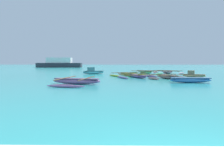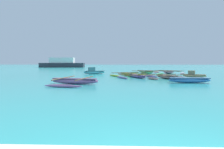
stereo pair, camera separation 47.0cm
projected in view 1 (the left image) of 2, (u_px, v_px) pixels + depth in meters
name	position (u px, v px, depth m)	size (l,w,h in m)	color
moored_boat_0	(77.00, 81.00, 15.78)	(3.91, 4.92, 0.51)	#A868A1
moored_boat_1	(128.00, 74.00, 24.85)	(4.92, 4.32, 0.42)	#A3BD2E
moored_boat_2	(146.00, 72.00, 29.17)	(5.02, 4.60, 0.47)	#3D9558
moored_boat_3	(193.00, 75.00, 22.54)	(2.43, 1.61, 0.78)	tan
moored_boat_4	(93.00, 72.00, 28.64)	(3.20, 2.04, 0.98)	#5FB9C8
moored_boat_5	(168.00, 72.00, 30.15)	(4.63, 4.20, 0.43)	#B48393
moored_boat_6	(137.00, 76.00, 21.99)	(4.63, 4.00, 0.39)	#8762A8
moored_boat_7	(191.00, 80.00, 16.80)	(3.50, 0.70, 0.44)	#4188D6
moored_boat_8	(167.00, 77.00, 20.78)	(4.33, 3.57, 0.43)	gray
distant_ferry	(59.00, 63.00, 62.50)	(13.87, 3.05, 3.05)	#2D333D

